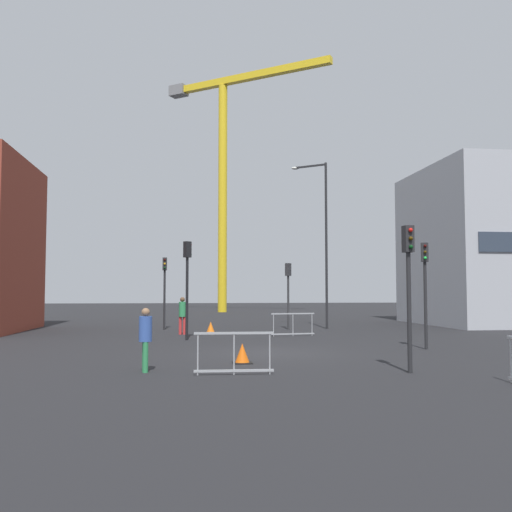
{
  "coord_description": "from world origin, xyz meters",
  "views": [
    {
      "loc": [
        -2.92,
        -19.43,
        2.13
      ],
      "look_at": [
        0.0,
        3.68,
        3.56
      ],
      "focal_mm": 39.71,
      "sensor_mm": 36.0,
      "label": 1
    }
  ],
  "objects_px": {
    "traffic_light_near": "(409,273)",
    "construction_crane": "(226,154)",
    "traffic_light_island": "(187,274)",
    "traffic_cone_by_barrier": "(242,354)",
    "traffic_cone_striped": "(211,327)",
    "pedestrian_waiting": "(182,313)",
    "traffic_light_corner": "(165,281)",
    "traffic_light_crosswalk": "(288,285)",
    "traffic_light_verge": "(425,277)",
    "pedestrian_walking": "(145,335)",
    "streetlamp_tall": "(322,232)"
  },
  "relations": [
    {
      "from": "traffic_light_near",
      "to": "traffic_light_verge",
      "type": "height_order",
      "value": "traffic_light_verge"
    },
    {
      "from": "construction_crane",
      "to": "traffic_cone_striped",
      "type": "bearing_deg",
      "value": -95.77
    },
    {
      "from": "traffic_light_corner",
      "to": "traffic_light_crosswalk",
      "type": "height_order",
      "value": "traffic_light_corner"
    },
    {
      "from": "traffic_cone_striped",
      "to": "construction_crane",
      "type": "bearing_deg",
      "value": 84.23
    },
    {
      "from": "streetlamp_tall",
      "to": "traffic_cone_by_barrier",
      "type": "distance_m",
      "value": 16.71
    },
    {
      "from": "pedestrian_waiting",
      "to": "traffic_cone_by_barrier",
      "type": "bearing_deg",
      "value": -80.95
    },
    {
      "from": "construction_crane",
      "to": "traffic_cone_by_barrier",
      "type": "bearing_deg",
      "value": -93.47
    },
    {
      "from": "traffic_light_near",
      "to": "pedestrian_waiting",
      "type": "bearing_deg",
      "value": 113.21
    },
    {
      "from": "traffic_light_near",
      "to": "traffic_cone_by_barrier",
      "type": "height_order",
      "value": "traffic_light_near"
    },
    {
      "from": "traffic_light_crosswalk",
      "to": "traffic_cone_by_barrier",
      "type": "distance_m",
      "value": 14.82
    },
    {
      "from": "traffic_light_corner",
      "to": "traffic_cone_striped",
      "type": "bearing_deg",
      "value": -45.33
    },
    {
      "from": "traffic_light_crosswalk",
      "to": "traffic_light_near",
      "type": "bearing_deg",
      "value": -89.54
    },
    {
      "from": "traffic_light_corner",
      "to": "traffic_cone_striped",
      "type": "relative_size",
      "value": 7.08
    },
    {
      "from": "construction_crane",
      "to": "pedestrian_walking",
      "type": "xyz_separation_m",
      "value": [
        -5.14,
        -41.49,
        -15.05
      ]
    },
    {
      "from": "traffic_light_corner",
      "to": "pedestrian_walking",
      "type": "xyz_separation_m",
      "value": [
        0.08,
        -16.35,
        -1.69
      ]
    },
    {
      "from": "traffic_light_near",
      "to": "pedestrian_waiting",
      "type": "xyz_separation_m",
      "value": [
        -5.92,
        13.8,
        -1.52
      ]
    },
    {
      "from": "traffic_light_verge",
      "to": "pedestrian_waiting",
      "type": "xyz_separation_m",
      "value": [
        -8.85,
        8.17,
        -1.55
      ]
    },
    {
      "from": "traffic_light_island",
      "to": "traffic_light_near",
      "type": "xyz_separation_m",
      "value": [
        5.71,
        -10.7,
        -0.27
      ]
    },
    {
      "from": "traffic_light_verge",
      "to": "traffic_cone_striped",
      "type": "relative_size",
      "value": 6.96
    },
    {
      "from": "traffic_light_corner",
      "to": "traffic_light_crosswalk",
      "type": "xyz_separation_m",
      "value": [
        6.78,
        -0.76,
        -0.19
      ]
    },
    {
      "from": "traffic_cone_striped",
      "to": "traffic_light_island",
      "type": "bearing_deg",
      "value": -106.17
    },
    {
      "from": "traffic_light_near",
      "to": "traffic_light_island",
      "type": "bearing_deg",
      "value": 118.08
    },
    {
      "from": "streetlamp_tall",
      "to": "traffic_light_near",
      "type": "height_order",
      "value": "streetlamp_tall"
    },
    {
      "from": "traffic_light_crosswalk",
      "to": "traffic_light_island",
      "type": "bearing_deg",
      "value": -133.27
    },
    {
      "from": "traffic_light_corner",
      "to": "traffic_light_verge",
      "type": "relative_size",
      "value": 1.02
    },
    {
      "from": "traffic_light_crosswalk",
      "to": "pedestrian_walking",
      "type": "distance_m",
      "value": 17.04
    },
    {
      "from": "pedestrian_waiting",
      "to": "streetlamp_tall",
      "type": "bearing_deg",
      "value": 23.25
    },
    {
      "from": "traffic_light_island",
      "to": "traffic_cone_by_barrier",
      "type": "relative_size",
      "value": 7.39
    },
    {
      "from": "streetlamp_tall",
      "to": "traffic_light_near",
      "type": "bearing_deg",
      "value": -96.52
    },
    {
      "from": "pedestrian_walking",
      "to": "streetlamp_tall",
      "type": "bearing_deg",
      "value": 61.44
    },
    {
      "from": "construction_crane",
      "to": "pedestrian_waiting",
      "type": "xyz_separation_m",
      "value": [
        -4.22,
        -28.72,
        -14.95
      ]
    },
    {
      "from": "traffic_light_verge",
      "to": "traffic_cone_by_barrier",
      "type": "distance_m",
      "value": 8.06
    },
    {
      "from": "traffic_light_near",
      "to": "construction_crane",
      "type": "bearing_deg",
      "value": 92.28
    },
    {
      "from": "streetlamp_tall",
      "to": "traffic_cone_striped",
      "type": "height_order",
      "value": "streetlamp_tall"
    },
    {
      "from": "pedestrian_waiting",
      "to": "traffic_cone_striped",
      "type": "distance_m",
      "value": 1.99
    },
    {
      "from": "traffic_light_island",
      "to": "streetlamp_tall",
      "type": "bearing_deg",
      "value": 40.23
    },
    {
      "from": "traffic_light_crosswalk",
      "to": "pedestrian_walking",
      "type": "bearing_deg",
      "value": -113.26
    },
    {
      "from": "traffic_light_corner",
      "to": "traffic_cone_striped",
      "type": "xyz_separation_m",
      "value": [
        2.43,
        -2.46,
        -2.4
      ]
    },
    {
      "from": "traffic_light_island",
      "to": "traffic_cone_by_barrier",
      "type": "bearing_deg",
      "value": -79.02
    },
    {
      "from": "traffic_light_near",
      "to": "traffic_cone_by_barrier",
      "type": "distance_m",
      "value": 5.36
    },
    {
      "from": "traffic_light_island",
      "to": "pedestrian_waiting",
      "type": "height_order",
      "value": "traffic_light_island"
    },
    {
      "from": "construction_crane",
      "to": "traffic_light_near",
      "type": "relative_size",
      "value": 6.3
    },
    {
      "from": "pedestrian_waiting",
      "to": "traffic_light_island",
      "type": "bearing_deg",
      "value": -86.13
    },
    {
      "from": "construction_crane",
      "to": "traffic_light_island",
      "type": "bearing_deg",
      "value": -97.19
    },
    {
      "from": "traffic_light_verge",
      "to": "pedestrian_walking",
      "type": "distance_m",
      "value": 10.92
    },
    {
      "from": "construction_crane",
      "to": "traffic_light_near",
      "type": "distance_m",
      "value": 44.62
    },
    {
      "from": "traffic_light_near",
      "to": "pedestrian_walking",
      "type": "height_order",
      "value": "traffic_light_near"
    },
    {
      "from": "traffic_light_near",
      "to": "traffic_cone_striped",
      "type": "relative_size",
      "value": 6.86
    },
    {
      "from": "traffic_light_corner",
      "to": "traffic_cone_by_barrier",
      "type": "relative_size",
      "value": 6.83
    },
    {
      "from": "pedestrian_walking",
      "to": "traffic_light_island",
      "type": "bearing_deg",
      "value": 83.35
    }
  ]
}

